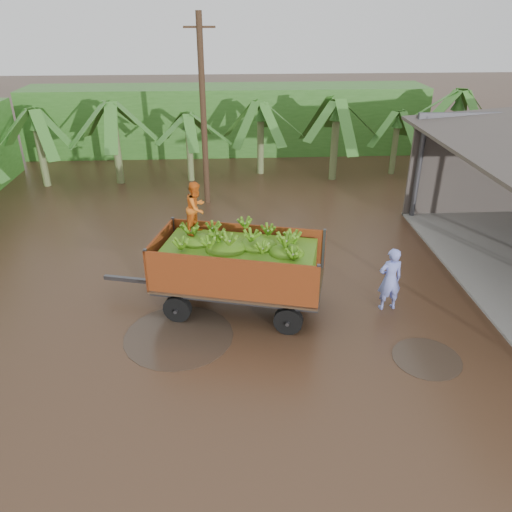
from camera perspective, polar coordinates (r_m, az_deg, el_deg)
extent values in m
plane|color=black|center=(14.86, 5.01, -4.45)|extent=(100.00, 100.00, 0.00)
cube|color=#2D661E|center=(29.13, -3.29, 15.30)|extent=(22.00, 3.00, 3.60)
cube|color=#47474C|center=(14.90, -13.84, -2.67)|extent=(1.78, 0.56, 0.12)
imported|color=orange|center=(13.48, -6.84, 5.48)|extent=(0.81, 0.87, 1.44)
imported|color=#7E8BE6|center=(14.21, 15.06, -2.58)|extent=(0.74, 0.54, 1.87)
cylinder|color=#47301E|center=(20.75, -6.03, 15.80)|extent=(0.24, 0.24, 7.46)
cube|color=#47301E|center=(20.37, -6.51, 24.57)|extent=(1.20, 0.08, 0.08)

